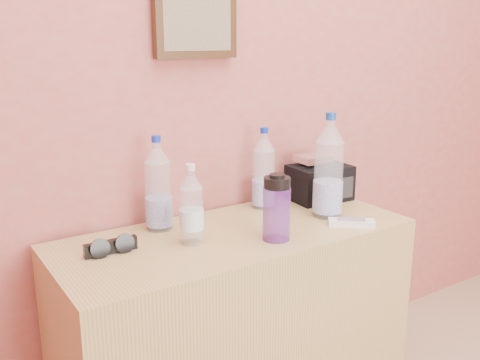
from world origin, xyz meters
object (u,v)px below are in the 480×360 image
Objects in this scene: ac_remote at (351,223)px; foil_packet at (313,158)px; pet_large_b at (158,188)px; nalgene_bottle at (277,208)px; pet_large_c at (264,173)px; dresser at (236,332)px; sunglasses at (111,247)px; pet_large_d at (329,171)px; pet_small at (191,209)px; toiletry_bag at (319,180)px.

foil_packet is (0.08, 0.30, 0.15)m from ac_remote.
nalgene_bottle is at bearing -47.62° from pet_large_b.
foil_packet is at bearing -8.06° from pet_large_c.
dresser is 7.44× the size of sunglasses.
pet_large_b is 0.85× the size of pet_large_d.
foil_packet is (0.08, 0.17, 0.00)m from pet_large_d.
sunglasses reaches higher than ac_remote.
ac_remote is at bearing -7.71° from nalgene_bottle.
dresser is 0.57m from pet_large_c.
pet_large_d is at bearing -6.50° from sunglasses.
pet_large_d is at bearing -20.27° from pet_large_b.
nalgene_bottle is at bearing -27.10° from pet_small.
foil_packet is at bearing 35.03° from nalgene_bottle.
pet_large_d is 0.20m from ac_remote.
pet_small is at bearing -12.79° from sunglasses.
pet_large_b is 1.39× the size of toiletry_bag.
sunglasses is at bearing 173.25° from pet_large_d.
sunglasses is 0.88m from toiletry_bag.
toiletry_bag is (0.11, 0.29, 0.07)m from ac_remote.
sunglasses is at bearing -170.40° from toiletry_bag.
pet_large_c reaches higher than sunglasses.
toiletry_bag reaches higher than sunglasses.
pet_small is (0.03, -0.17, -0.03)m from pet_large_b.
pet_large_d reaches higher than pet_small.
pet_large_d is at bearing 128.21° from ac_remote.
toiletry_bag is (0.87, 0.08, 0.06)m from sunglasses.
dresser is 0.64m from pet_large_d.
pet_large_c reaches higher than foil_packet.
sunglasses is (-0.47, 0.17, -0.08)m from nalgene_bottle.
nalgene_bottle is at bearing -163.65° from pet_large_d.
pet_large_b is at bearing 159.73° from pet_large_d.
pet_large_b is at bearing -171.70° from ac_remote.
sunglasses is (-0.63, -0.11, -0.11)m from pet_large_c.
foil_packet is (-0.03, 0.01, 0.09)m from toiletry_bag.
pet_small is at bearing 176.19° from pet_large_d.
pet_large_d reaches higher than pet_large_c.
pet_large_b reaches higher than nalgene_bottle.
pet_large_b reaches higher than toiletry_bag.
pet_large_c is at bearing 23.39° from pet_small.
toiletry_bag is at bearing 56.60° from pet_large_d.
foil_packet is (0.37, 0.26, 0.06)m from nalgene_bottle.
pet_small reaches higher than sunglasses.
pet_large_c is 2.48× the size of foil_packet.
dresser is at bearing -163.00° from foil_packet.
dresser is at bearing -160.30° from toiletry_bag.
pet_large_d is 0.31m from nalgene_bottle.
pet_large_c reaches higher than nalgene_bottle.
pet_small is at bearing -178.20° from dresser.
pet_large_b is 1.04× the size of pet_large_c.
dresser is 0.54m from ac_remote.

